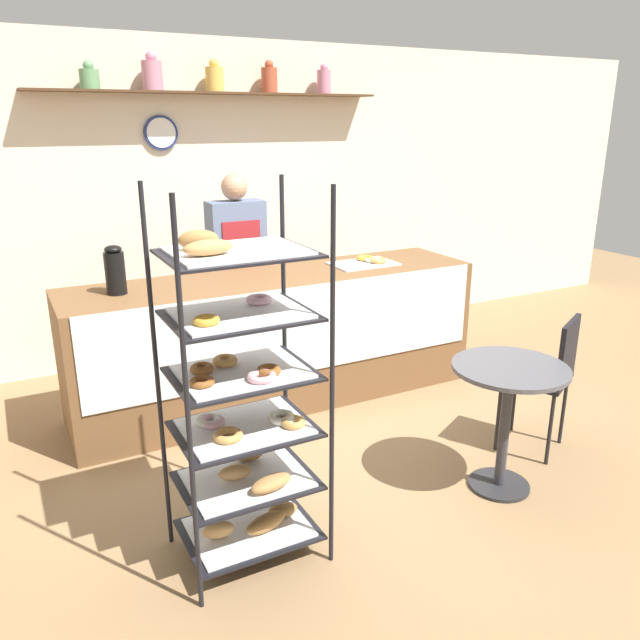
% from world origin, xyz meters
% --- Properties ---
extents(ground_plane, '(14.00, 14.00, 0.00)m').
position_xyz_m(ground_plane, '(0.00, 0.00, 0.00)').
color(ground_plane, olive).
extents(back_wall, '(10.00, 0.30, 2.70)m').
position_xyz_m(back_wall, '(-0.00, 2.37, 1.37)').
color(back_wall, beige).
rests_on(back_wall, ground_plane).
extents(display_counter, '(3.03, 0.74, 0.97)m').
position_xyz_m(display_counter, '(0.00, 1.03, 0.49)').
color(display_counter, brown).
rests_on(display_counter, ground_plane).
extents(pastry_rack, '(0.68, 0.52, 1.81)m').
position_xyz_m(pastry_rack, '(-0.87, -0.52, 0.81)').
color(pastry_rack, black).
rests_on(pastry_rack, ground_plane).
extents(person_worker, '(0.44, 0.23, 1.66)m').
position_xyz_m(person_worker, '(-0.08, 1.62, 0.90)').
color(person_worker, '#282833').
rests_on(person_worker, ground_plane).
extents(cafe_table, '(0.64, 0.64, 0.76)m').
position_xyz_m(cafe_table, '(0.64, -0.67, 0.57)').
color(cafe_table, '#262628').
rests_on(cafe_table, ground_plane).
extents(cafe_chair, '(0.51, 0.51, 0.90)m').
position_xyz_m(cafe_chair, '(1.18, -0.47, 0.56)').
color(cafe_chair, black).
rests_on(cafe_chair, ground_plane).
extents(coffee_carafe, '(0.13, 0.13, 0.32)m').
position_xyz_m(coffee_carafe, '(-1.11, 1.07, 1.13)').
color(coffee_carafe, black).
rests_on(coffee_carafe, display_counter).
extents(donut_tray_counter, '(0.50, 0.33, 0.05)m').
position_xyz_m(donut_tray_counter, '(0.78, 1.05, 0.99)').
color(donut_tray_counter, silver).
rests_on(donut_tray_counter, display_counter).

